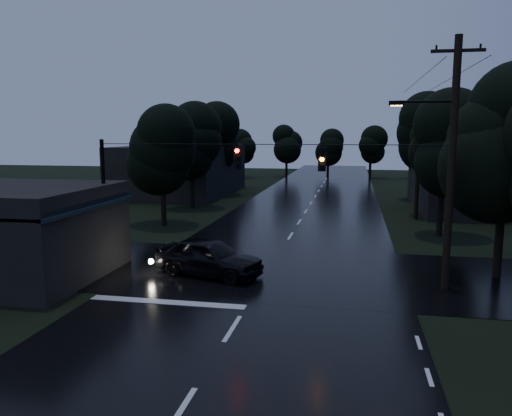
% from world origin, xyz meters
% --- Properties ---
extents(ground, '(160.00, 160.00, 0.00)m').
position_xyz_m(ground, '(0.00, 0.00, 0.00)').
color(ground, black).
rests_on(ground, ground).
extents(main_road, '(12.00, 120.00, 0.02)m').
position_xyz_m(main_road, '(0.00, 30.00, 0.00)').
color(main_road, black).
rests_on(main_road, ground).
extents(cross_street, '(60.00, 9.00, 0.02)m').
position_xyz_m(cross_street, '(0.00, 12.00, 0.00)').
color(cross_street, black).
rests_on(cross_street, ground).
extents(building_far_right, '(10.00, 14.00, 4.40)m').
position_xyz_m(building_far_right, '(14.00, 34.00, 2.20)').
color(building_far_right, black).
rests_on(building_far_right, ground).
extents(building_far_left, '(10.00, 16.00, 5.00)m').
position_xyz_m(building_far_left, '(-14.00, 40.00, 2.50)').
color(building_far_left, black).
rests_on(building_far_left, ground).
extents(utility_pole_main, '(3.50, 0.30, 10.00)m').
position_xyz_m(utility_pole_main, '(7.41, 11.00, 5.26)').
color(utility_pole_main, black).
rests_on(utility_pole_main, ground).
extents(utility_pole_far, '(2.00, 0.30, 7.50)m').
position_xyz_m(utility_pole_far, '(8.30, 28.00, 3.88)').
color(utility_pole_far, black).
rests_on(utility_pole_far, ground).
extents(anchor_pole_left, '(0.18, 0.18, 6.00)m').
position_xyz_m(anchor_pole_left, '(-7.50, 11.00, 3.00)').
color(anchor_pole_left, black).
rests_on(anchor_pole_left, ground).
extents(span_signals, '(15.00, 0.37, 1.12)m').
position_xyz_m(span_signals, '(0.56, 10.99, 5.24)').
color(span_signals, black).
rests_on(span_signals, ground).
extents(tree_corner_near, '(4.48, 4.48, 9.44)m').
position_xyz_m(tree_corner_near, '(10.00, 13.00, 5.99)').
color(tree_corner_near, black).
rests_on(tree_corner_near, ground).
extents(tree_left_a, '(3.92, 3.92, 8.26)m').
position_xyz_m(tree_left_a, '(-9.00, 22.00, 5.24)').
color(tree_left_a, black).
rests_on(tree_left_a, ground).
extents(tree_left_b, '(4.20, 4.20, 8.85)m').
position_xyz_m(tree_left_b, '(-9.60, 30.00, 5.62)').
color(tree_left_b, black).
rests_on(tree_left_b, ground).
extents(tree_left_c, '(4.48, 4.48, 9.44)m').
position_xyz_m(tree_left_c, '(-10.20, 40.00, 5.99)').
color(tree_left_c, black).
rests_on(tree_left_c, ground).
extents(tree_right_a, '(4.20, 4.20, 8.85)m').
position_xyz_m(tree_right_a, '(9.00, 22.00, 5.62)').
color(tree_right_a, black).
rests_on(tree_right_a, ground).
extents(tree_right_b, '(4.48, 4.48, 9.44)m').
position_xyz_m(tree_right_b, '(9.60, 30.00, 5.99)').
color(tree_right_b, black).
rests_on(tree_right_b, ground).
extents(tree_right_c, '(4.76, 4.76, 10.03)m').
position_xyz_m(tree_right_c, '(10.20, 40.00, 6.37)').
color(tree_right_c, black).
rests_on(tree_right_c, ground).
extents(car, '(5.28, 3.20, 1.68)m').
position_xyz_m(car, '(-2.50, 10.82, 0.84)').
color(car, black).
rests_on(car, ground).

